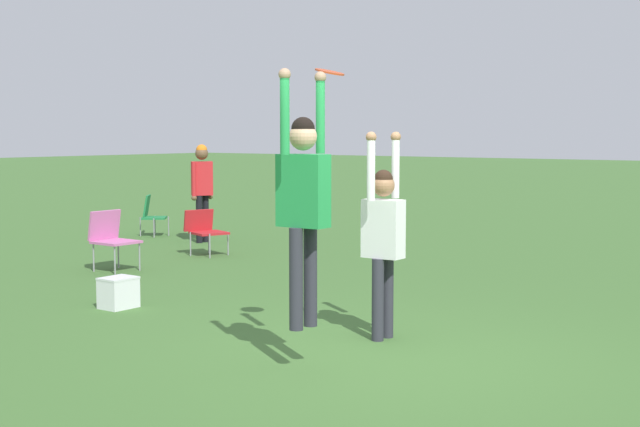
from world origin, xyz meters
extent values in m
plane|color=#3D662D|center=(0.00, 0.00, 0.00)|extent=(120.00, 120.00, 0.00)
cylinder|color=#2D2D38|center=(-0.76, 0.30, 0.81)|extent=(0.12, 0.12, 0.89)
cylinder|color=#2D2D38|center=(-0.56, 0.30, 0.81)|extent=(0.12, 0.12, 0.89)
cube|color=green|center=(-0.66, 0.30, 1.57)|extent=(0.22, 0.46, 0.63)
sphere|color=tan|center=(-0.66, 0.30, 2.03)|extent=(0.24, 0.24, 0.24)
sphere|color=black|center=(-0.66, 0.30, 2.10)|extent=(0.20, 0.20, 0.20)
cylinder|color=green|center=(-0.91, 0.30, 2.21)|extent=(0.08, 0.08, 0.67)
sphere|color=tan|center=(-0.91, 0.30, 2.55)|extent=(0.10, 0.10, 0.10)
cylinder|color=green|center=(-0.41, 0.30, 2.21)|extent=(0.08, 0.08, 0.67)
sphere|color=tan|center=(-0.41, 0.30, 2.55)|extent=(0.10, 0.10, 0.10)
cylinder|color=#2D2D38|center=(0.62, 0.35, 0.41)|extent=(0.12, 0.12, 0.82)
cylinder|color=#2D2D38|center=(0.80, 0.35, 0.41)|extent=(0.12, 0.12, 0.82)
cube|color=white|center=(0.71, 0.35, 1.11)|extent=(0.22, 0.41, 0.58)
sphere|color=#9E704C|center=(0.71, 0.35, 1.54)|extent=(0.22, 0.22, 0.22)
sphere|color=black|center=(0.71, 0.35, 1.61)|extent=(0.19, 0.19, 0.19)
cylinder|color=white|center=(0.48, 0.35, 1.71)|extent=(0.08, 0.08, 0.62)
sphere|color=#9E704C|center=(0.48, 0.35, 2.02)|extent=(0.10, 0.10, 0.10)
cylinder|color=white|center=(0.93, 0.35, 1.71)|extent=(0.08, 0.08, 0.62)
sphere|color=#9E704C|center=(0.93, 0.35, 2.02)|extent=(0.10, 0.10, 0.10)
cylinder|color=#E04C23|center=(-0.18, 0.37, 2.61)|extent=(0.27, 0.27, 0.08)
cylinder|color=gray|center=(3.88, 5.75, 0.20)|extent=(0.02, 0.02, 0.40)
cylinder|color=gray|center=(4.32, 5.75, 0.20)|extent=(0.02, 0.02, 0.40)
cylinder|color=gray|center=(3.88, 6.19, 0.20)|extent=(0.02, 0.02, 0.40)
cylinder|color=gray|center=(4.32, 6.19, 0.20)|extent=(0.02, 0.02, 0.40)
cube|color=#B21E23|center=(4.10, 5.97, 0.38)|extent=(0.67, 0.67, 0.04)
cube|color=#B21E23|center=(4.10, 6.22, 0.58)|extent=(0.52, 0.27, 0.37)
cylinder|color=gray|center=(1.80, 5.67, 0.23)|extent=(0.02, 0.02, 0.45)
cylinder|color=gray|center=(2.28, 5.67, 0.23)|extent=(0.02, 0.02, 0.45)
cylinder|color=gray|center=(1.80, 6.14, 0.23)|extent=(0.02, 0.02, 0.45)
cylinder|color=gray|center=(2.28, 6.14, 0.23)|extent=(0.02, 0.02, 0.45)
cube|color=#C666A3|center=(2.04, 5.90, 0.44)|extent=(0.56, 0.56, 0.04)
cube|color=#C666A3|center=(2.04, 6.16, 0.68)|extent=(0.56, 0.11, 0.44)
cylinder|color=gray|center=(5.32, 8.64, 0.19)|extent=(0.02, 0.02, 0.38)
cylinder|color=gray|center=(5.72, 8.64, 0.19)|extent=(0.02, 0.02, 0.38)
cylinder|color=gray|center=(5.32, 9.03, 0.19)|extent=(0.02, 0.02, 0.38)
cylinder|color=gray|center=(5.72, 9.03, 0.19)|extent=(0.02, 0.02, 0.38)
cube|color=#1E753D|center=(5.52, 8.83, 0.37)|extent=(0.65, 0.65, 0.04)
cube|color=#1E753D|center=(5.52, 9.05, 0.60)|extent=(0.43, 0.38, 0.43)
cylinder|color=black|center=(5.25, 7.32, 0.45)|extent=(0.12, 0.12, 0.89)
cylinder|color=black|center=(5.42, 7.32, 0.45)|extent=(0.12, 0.12, 0.89)
cube|color=red|center=(5.34, 7.32, 1.21)|extent=(0.43, 0.39, 0.63)
sphere|color=brown|center=(5.34, 7.32, 1.68)|extent=(0.24, 0.24, 0.24)
sphere|color=orange|center=(5.34, 7.32, 1.74)|extent=(0.21, 0.21, 0.21)
cylinder|color=red|center=(5.12, 7.32, 1.19)|extent=(0.08, 0.08, 0.67)
sphere|color=brown|center=(5.12, 7.32, 0.86)|extent=(0.10, 0.10, 0.10)
cylinder|color=red|center=(5.55, 7.32, 1.19)|extent=(0.08, 0.08, 0.67)
sphere|color=brown|center=(5.55, 7.32, 0.86)|extent=(0.10, 0.10, 0.10)
cube|color=white|center=(0.19, 3.71, 0.17)|extent=(0.39, 0.32, 0.34)
cube|color=silver|center=(0.19, 3.71, 0.36)|extent=(0.40, 0.33, 0.02)
camera|label=1|loc=(-6.71, -4.38, 2.06)|focal=50.00mm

